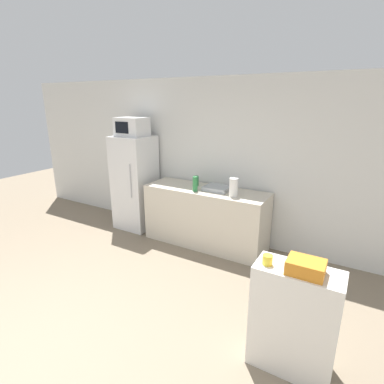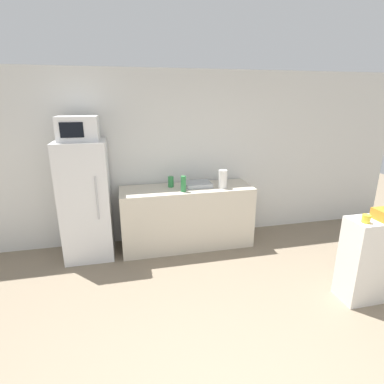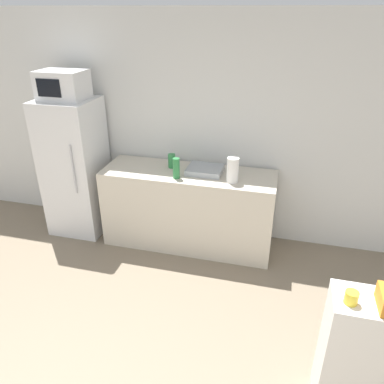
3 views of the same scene
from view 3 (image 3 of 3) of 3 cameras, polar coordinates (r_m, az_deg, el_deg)
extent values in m
cube|color=silver|center=(4.47, -2.30, 9.64)|extent=(8.00, 0.06, 2.60)
cube|color=silver|center=(4.77, -17.35, 3.55)|extent=(0.65, 0.61, 1.66)
cylinder|color=#B7B7BC|center=(4.39, -17.63, 3.28)|extent=(0.02, 0.02, 0.58)
cube|color=white|center=(4.51, -19.07, 15.17)|extent=(0.51, 0.38, 0.31)
cube|color=black|center=(4.37, -21.03, 14.57)|extent=(0.28, 0.01, 0.19)
cube|color=beige|center=(4.39, -0.50, -2.50)|extent=(1.96, 0.64, 0.93)
cube|color=#9EA3A8|center=(4.18, 1.98, 3.40)|extent=(0.39, 0.33, 0.06)
cylinder|color=#2D7F42|center=(4.01, -2.41, 3.64)|extent=(0.07, 0.07, 0.23)
cylinder|color=#2D7F42|center=(4.29, -3.11, 4.76)|extent=(0.08, 0.08, 0.16)
cube|color=white|center=(2.98, 26.06, -21.95)|extent=(0.69, 0.33, 0.96)
cylinder|color=yellow|center=(2.54, 23.11, -14.57)|extent=(0.08, 0.08, 0.08)
cylinder|color=white|center=(3.93, 6.22, 3.36)|extent=(0.13, 0.13, 0.27)
camera|label=1|loc=(1.13, 107.17, -27.74)|focal=28.00mm
camera|label=2|loc=(1.97, -83.37, -9.99)|focal=28.00mm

